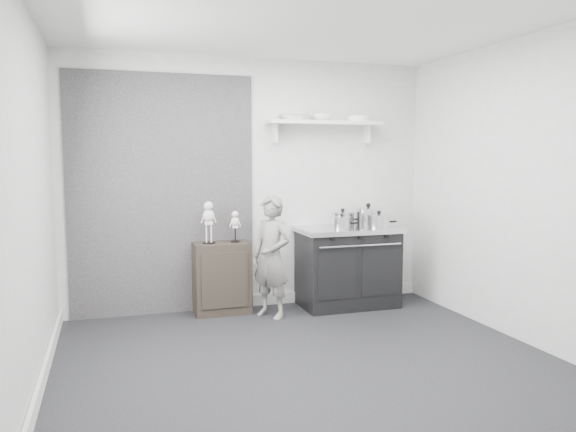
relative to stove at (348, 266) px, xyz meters
name	(u,v)px	position (x,y,z in m)	size (l,w,h in m)	color
ground	(307,361)	(-1.01, -1.48, -0.44)	(4.00, 4.00, 0.00)	black
room_shell	(291,158)	(-1.09, -1.33, 1.20)	(4.02, 3.62, 2.71)	#B9B9B7
wall_shelf	(325,124)	(-0.21, 0.20, 1.57)	(1.30, 0.26, 0.24)	white
stove	(348,266)	(0.00, 0.00, 0.00)	(1.10, 0.68, 0.88)	black
side_cabinet	(222,278)	(-1.38, 0.13, -0.07)	(0.58, 0.34, 0.75)	black
child	(271,257)	(-0.93, -0.18, 0.18)	(0.46, 0.30, 1.25)	slate
pot_back_left	(343,219)	(-0.02, 0.11, 0.52)	(0.34, 0.26, 0.20)	silver
pot_back_right	(368,216)	(0.28, 0.09, 0.54)	(0.39, 0.30, 0.25)	silver
pot_front_right	(379,221)	(0.27, -0.20, 0.51)	(0.33, 0.25, 0.19)	silver
pot_front_center	(342,223)	(-0.13, -0.14, 0.50)	(0.28, 0.19, 0.17)	silver
skeleton_full	(209,219)	(-1.51, 0.13, 0.56)	(0.14, 0.09, 0.51)	beige
skeleton_torso	(235,224)	(-1.23, 0.13, 0.50)	(0.11, 0.07, 0.38)	beige
bowl_large	(294,117)	(-0.57, 0.19, 1.63)	(0.30, 0.30, 0.07)	white
bowl_small	(322,117)	(-0.24, 0.19, 1.63)	(0.23, 0.23, 0.07)	white
plate_stack	(359,119)	(0.20, 0.19, 1.63)	(0.26, 0.26, 0.06)	white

